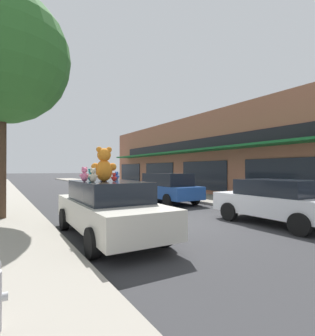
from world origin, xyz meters
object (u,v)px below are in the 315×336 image
teddy_bear_black (103,175)px  teddy_bear_red (114,177)px  parked_car_far_center (167,187)px  teddy_bear_yellow (104,175)px  street_tree (1,57)px  teddy_bear_brown (92,176)px  teddy_bear_teal (91,175)px  parked_car_far_left (276,201)px  teddy_bear_purple (105,176)px  teddy_bear_blue (117,176)px  teddy_bear_giant (104,165)px  teddy_bear_pink (84,174)px  teddy_bear_cream (93,175)px  plush_art_car (108,208)px

teddy_bear_black → teddy_bear_red: (-0.05, -1.03, -0.05)m
teddy_bear_red → parked_car_far_center: 7.53m
teddy_bear_yellow → street_tree: bearing=-61.4°
parked_car_far_center → street_tree: 9.26m
teddy_bear_brown → teddy_bear_teal: (-0.22, -0.62, 0.03)m
teddy_bear_teal → parked_car_far_left: teddy_bear_teal is taller
teddy_bear_purple → teddy_bear_blue: 0.66m
teddy_bear_purple → parked_car_far_center: bearing=-85.7°
teddy_bear_giant → teddy_bear_pink: teddy_bear_giant is taller
parked_car_far_left → street_tree: street_tree is taller
teddy_bear_giant → parked_car_far_left: 5.72m
parked_car_far_left → street_tree: bearing=146.0°
teddy_bear_red → teddy_bear_yellow: bearing=-94.4°
teddy_bear_brown → street_tree: street_tree is taller
teddy_bear_blue → teddy_bear_cream: bearing=111.8°
teddy_bear_blue → street_tree: street_tree is taller
teddy_bear_giant → teddy_bear_purple: bearing=-100.4°
teddy_bear_teal → teddy_bear_yellow: bearing=-122.2°
teddy_bear_brown → teddy_bear_yellow: size_ratio=0.89×
parked_car_far_center → teddy_bear_blue: bearing=-136.9°
teddy_bear_blue → teddy_bear_cream: (-1.05, -1.01, 0.05)m
teddy_bear_purple → street_tree: 5.98m
plush_art_car → teddy_bear_brown: size_ratio=16.69×
teddy_bear_yellow → teddy_bear_purple: bearing=59.3°
teddy_bear_black → teddy_bear_yellow: (0.10, 0.18, -0.00)m
plush_art_car → street_tree: (-2.46, 3.87, 4.93)m
teddy_bear_purple → teddy_bear_cream: bearing=99.3°
teddy_bear_blue → teddy_bear_cream: teddy_bear_cream is taller
plush_art_car → teddy_bear_black: teddy_bear_black is taller
teddy_bear_brown → teddy_bear_black: teddy_bear_black is taller
teddy_bear_red → parked_car_far_left: (5.22, -1.16, -0.83)m
teddy_bear_blue → teddy_bear_yellow: size_ratio=0.80×
teddy_bear_black → street_tree: size_ratio=0.04×
parked_car_far_center → teddy_bear_teal: bearing=-139.0°
teddy_bear_blue → teddy_bear_teal: size_ratio=0.75×
teddy_bear_teal → street_tree: (-2.05, 3.67, 4.06)m
plush_art_car → parked_car_far_left: bearing=-13.1°
teddy_bear_black → parked_car_far_center: bearing=-144.9°
teddy_bear_giant → teddy_bear_teal: (-0.28, 0.24, -0.28)m
teddy_bear_brown → parked_car_far_left: bearing=94.8°
teddy_bear_purple → teddy_bear_cream: (-0.53, -0.59, 0.04)m
teddy_bear_pink → teddy_bear_yellow: size_ratio=1.19×
parked_car_far_left → street_tree: (-7.77, 5.23, 4.94)m
teddy_bear_black → teddy_bear_giant: bearing=68.0°
teddy_bear_cream → parked_car_far_left: (5.82, -1.06, -0.89)m
teddy_bear_red → street_tree: 6.32m
teddy_bear_pink → parked_car_far_center: (5.94, 5.12, -0.83)m
teddy_bear_red → teddy_bear_teal: bearing=-36.3°
plush_art_car → teddy_bear_brown: bearing=104.8°
teddy_bear_black → teddy_bear_red: bearing=82.4°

